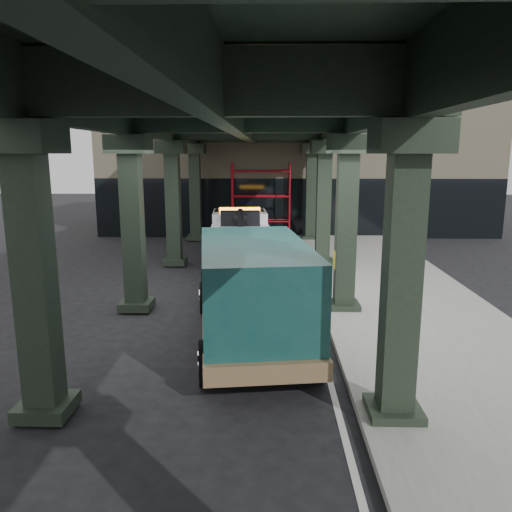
# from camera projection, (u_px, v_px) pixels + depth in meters

# --- Properties ---
(ground) EXTENTS (90.00, 90.00, 0.00)m
(ground) POSITION_uv_depth(u_px,v_px,m) (250.00, 336.00, 12.54)
(ground) COLOR black
(ground) RESTS_ON ground
(sidewalk) EXTENTS (5.00, 40.00, 0.15)m
(sidewalk) POSITION_uv_depth(u_px,v_px,m) (409.00, 310.00, 14.36)
(sidewalk) COLOR gray
(sidewalk) RESTS_ON ground
(lane_stripe) EXTENTS (0.12, 38.00, 0.01)m
(lane_stripe) POSITION_uv_depth(u_px,v_px,m) (312.00, 312.00, 14.45)
(lane_stripe) COLOR silver
(lane_stripe) RESTS_ON ground
(viaduct) EXTENTS (7.40, 32.00, 6.40)m
(viaduct) POSITION_uv_depth(u_px,v_px,m) (238.00, 117.00, 13.41)
(viaduct) COLOR black
(viaduct) RESTS_ON ground
(building) EXTENTS (22.00, 10.00, 8.00)m
(building) POSITION_uv_depth(u_px,v_px,m) (294.00, 162.00, 31.26)
(building) COLOR #C6B793
(building) RESTS_ON ground
(scaffolding) EXTENTS (3.08, 0.88, 4.00)m
(scaffolding) POSITION_uv_depth(u_px,v_px,m) (261.00, 200.00, 26.45)
(scaffolding) COLOR red
(scaffolding) RESTS_ON ground
(tow_truck) EXTENTS (2.72, 7.80, 2.51)m
(tow_truck) POSITION_uv_depth(u_px,v_px,m) (241.00, 243.00, 18.52)
(tow_truck) COLOR black
(tow_truck) RESTS_ON ground
(towed_van) EXTENTS (3.22, 6.56, 2.56)m
(towed_van) POSITION_uv_depth(u_px,v_px,m) (252.00, 290.00, 11.69)
(towed_van) COLOR #134442
(towed_van) RESTS_ON ground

